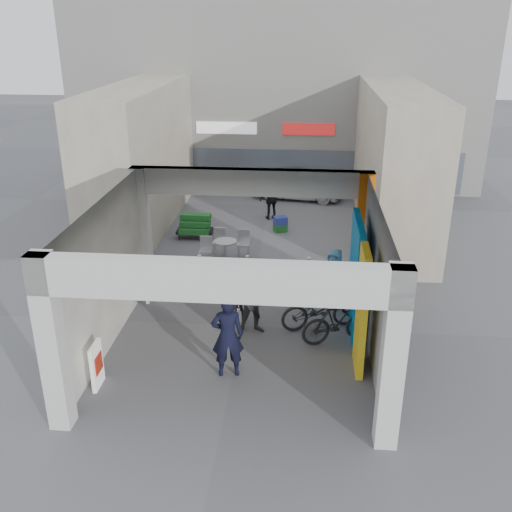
# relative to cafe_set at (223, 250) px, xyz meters

# --- Properties ---
(ground) EXTENTS (90.00, 90.00, 0.00)m
(ground) POSITION_rel_cafe_set_xyz_m (1.10, -4.20, -0.32)
(ground) COLOR #59595E
(ground) RESTS_ON ground
(arcade_canopy) EXTENTS (6.40, 6.45, 6.40)m
(arcade_canopy) POSITION_rel_cafe_set_xyz_m (1.64, -5.02, 1.98)
(arcade_canopy) COLOR beige
(arcade_canopy) RESTS_ON ground
(far_building) EXTENTS (18.00, 4.08, 8.00)m
(far_building) POSITION_rel_cafe_set_xyz_m (1.10, 9.80, 3.67)
(far_building) COLOR white
(far_building) RESTS_ON ground
(plaza_bldg_left) EXTENTS (2.00, 9.00, 5.00)m
(plaza_bldg_left) POSITION_rel_cafe_set_xyz_m (-3.40, 3.30, 2.18)
(plaza_bldg_left) COLOR #B6AE97
(plaza_bldg_left) RESTS_ON ground
(plaza_bldg_right) EXTENTS (2.00, 9.00, 5.00)m
(plaza_bldg_right) POSITION_rel_cafe_set_xyz_m (5.60, 3.30, 2.18)
(plaza_bldg_right) COLOR #B6AE97
(plaza_bldg_right) RESTS_ON ground
(bollard_left) EXTENTS (0.09, 0.09, 0.94)m
(bollard_left) POSITION_rel_cafe_set_xyz_m (-0.38, -1.98, 0.15)
(bollard_left) COLOR #93959B
(bollard_left) RESTS_ON ground
(bollard_center) EXTENTS (0.09, 0.09, 0.96)m
(bollard_center) POSITION_rel_cafe_set_xyz_m (0.98, -1.97, 0.16)
(bollard_center) COLOR #93959B
(bollard_center) RESTS_ON ground
(bollard_right) EXTENTS (0.09, 0.09, 0.95)m
(bollard_right) POSITION_rel_cafe_set_xyz_m (2.70, -1.93, 0.16)
(bollard_right) COLOR #93959B
(bollard_right) RESTS_ON ground
(advert_board_near) EXTENTS (0.10, 0.55, 1.00)m
(advert_board_near) POSITION_rel_cafe_set_xyz_m (-1.65, -6.96, 0.19)
(advert_board_near) COLOR white
(advert_board_near) RESTS_ON ground
(advert_board_far) EXTENTS (0.18, 0.56, 1.00)m
(advert_board_far) POSITION_rel_cafe_set_xyz_m (-1.65, -2.97, 0.19)
(advert_board_far) COLOR white
(advert_board_far) RESTS_ON ground
(cafe_set) EXTENTS (1.49, 1.20, 0.90)m
(cafe_set) POSITION_rel_cafe_set_xyz_m (0.00, 0.00, 0.00)
(cafe_set) COLOR #B2B2B8
(cafe_set) RESTS_ON ground
(produce_stand) EXTENTS (1.26, 0.68, 0.83)m
(produce_stand) POSITION_rel_cafe_set_xyz_m (-1.25, 1.84, 0.01)
(produce_stand) COLOR black
(produce_stand) RESTS_ON ground
(crate_stack) EXTENTS (0.55, 0.49, 0.56)m
(crate_stack) POSITION_rel_cafe_set_xyz_m (1.69, 2.75, -0.04)
(crate_stack) COLOR #17501F
(crate_stack) RESTS_ON ground
(border_collie) EXTENTS (0.22, 0.43, 0.59)m
(border_collie) POSITION_rel_cafe_set_xyz_m (0.98, -4.03, -0.08)
(border_collie) COLOR black
(border_collie) RESTS_ON ground
(man_with_dog) EXTENTS (0.76, 0.58, 1.89)m
(man_with_dog) POSITION_rel_cafe_set_xyz_m (0.99, -6.29, 0.63)
(man_with_dog) COLOR black
(man_with_dog) RESTS_ON ground
(man_back_turned) EXTENTS (0.96, 0.83, 1.69)m
(man_back_turned) POSITION_rel_cafe_set_xyz_m (1.40, -4.47, 0.53)
(man_back_turned) COLOR #363638
(man_back_turned) RESTS_ON ground
(man_elderly) EXTENTS (0.91, 0.74, 1.62)m
(man_elderly) POSITION_rel_cafe_set_xyz_m (3.35, -2.85, 0.49)
(man_elderly) COLOR #6098BA
(man_elderly) RESTS_ON ground
(man_crates) EXTENTS (1.01, 0.67, 1.59)m
(man_crates) POSITION_rel_cafe_set_xyz_m (1.29, 4.11, 0.48)
(man_crates) COLOR black
(man_crates) RESTS_ON ground
(bicycle_front) EXTENTS (2.13, 1.30, 1.06)m
(bicycle_front) POSITION_rel_cafe_set_xyz_m (3.00, -4.10, 0.21)
(bicycle_front) COLOR black
(bicycle_front) RESTS_ON ground
(bicycle_rear) EXTENTS (1.88, 1.15, 1.09)m
(bicycle_rear) POSITION_rel_cafe_set_xyz_m (3.40, -4.74, 0.23)
(bicycle_rear) COLOR black
(bicycle_rear) RESTS_ON ground
(white_van) EXTENTS (3.98, 2.11, 1.29)m
(white_van) POSITION_rel_cafe_set_xyz_m (2.20, 6.95, 0.33)
(white_van) COLOR silver
(white_van) RESTS_ON ground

